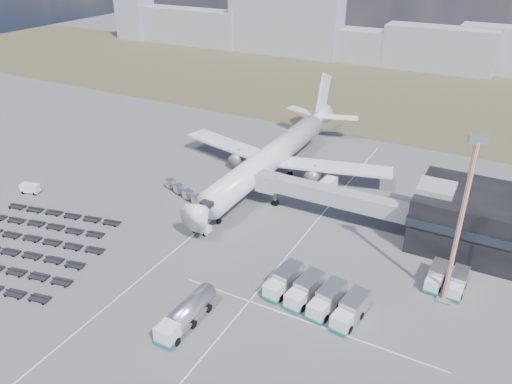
% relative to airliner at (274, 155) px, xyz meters
% --- Properties ---
extents(ground, '(420.00, 420.00, 0.00)m').
position_rel_airliner_xyz_m(ground, '(0.00, -32.38, -5.29)').
color(ground, '#565659').
rests_on(ground, ground).
extents(grass_strip, '(420.00, 90.00, 0.01)m').
position_rel_airliner_xyz_m(grass_strip, '(0.00, 77.62, -5.29)').
color(grass_strip, '#4D442E').
rests_on(grass_strip, ground).
extents(lane_markings, '(47.12, 110.00, 0.01)m').
position_rel_airliner_xyz_m(lane_markings, '(9.77, -29.38, -5.29)').
color(lane_markings, silver).
rests_on(lane_markings, ground).
extents(terminal, '(30.40, 16.40, 11.00)m').
position_rel_airliner_xyz_m(terminal, '(47.77, -8.41, -0.04)').
color(terminal, black).
rests_on(terminal, ground).
extents(jet_bridge, '(30.30, 3.80, 7.05)m').
position_rel_airliner_xyz_m(jet_bridge, '(15.90, -11.95, -0.24)').
color(jet_bridge, '#939399').
rests_on(jet_bridge, ground).
extents(airliner, '(51.59, 64.53, 17.62)m').
position_rel_airliner_xyz_m(airliner, '(0.00, 0.00, 0.00)').
color(airliner, white).
rests_on(airliner, ground).
extents(skyline, '(298.54, 23.02, 25.33)m').
position_rel_airliner_xyz_m(skyline, '(-11.90, 118.69, 3.78)').
color(skyline, '#999CA6').
rests_on(skyline, ground).
extents(fuel_tanker, '(2.97, 11.21, 3.61)m').
position_rel_airliner_xyz_m(fuel_tanker, '(10.58, -48.80, -3.49)').
color(fuel_tanker, white).
rests_on(fuel_tanker, ground).
extents(pushback_tug, '(3.46, 2.11, 1.50)m').
position_rel_airliner_xyz_m(pushback_tug, '(-1.06, -27.56, -4.54)').
color(pushback_tug, white).
rests_on(pushback_tug, ground).
extents(utility_van, '(4.24, 2.78, 2.11)m').
position_rel_airliner_xyz_m(utility_van, '(-41.79, -31.78, -4.23)').
color(utility_van, white).
rests_on(utility_van, ground).
extents(catering_truck, '(3.07, 6.44, 2.87)m').
position_rel_airliner_xyz_m(catering_truck, '(13.51, -2.50, -3.82)').
color(catering_truck, white).
rests_on(catering_truck, ground).
extents(service_trucks_near, '(14.99, 9.65, 3.12)m').
position_rel_airliner_xyz_m(service_trucks_near, '(24.95, -36.25, -3.60)').
color(service_trucks_near, white).
rests_on(service_trucks_near, ground).
extents(service_trucks_far, '(5.79, 6.83, 2.65)m').
position_rel_airliner_xyz_m(service_trucks_far, '(41.33, -22.85, -3.85)').
color(service_trucks_far, white).
rests_on(service_trucks_far, ground).
extents(uld_row, '(12.46, 6.03, 1.76)m').
position_rel_airliner_xyz_m(uld_row, '(-12.50, -17.53, -4.24)').
color(uld_row, black).
rests_on(uld_row, ground).
extents(baggage_dollies, '(32.51, 29.20, 0.77)m').
position_rel_airliner_xyz_m(baggage_dollies, '(-26.72, -47.00, -4.90)').
color(baggage_dollies, black).
rests_on(baggage_dollies, ground).
extents(floodlight_mast, '(2.51, 2.04, 26.47)m').
position_rel_airliner_xyz_m(floodlight_mast, '(41.58, -26.19, 7.97)').
color(floodlight_mast, '#B5391D').
rests_on(floodlight_mast, ground).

